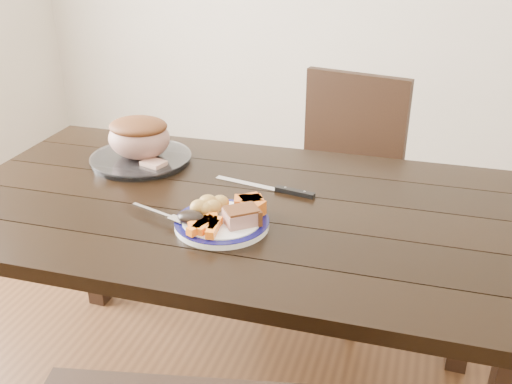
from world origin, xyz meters
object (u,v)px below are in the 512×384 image
(dinner_plate, at_px, (222,223))
(roast_joint, at_px, (139,138))
(serving_platter, at_px, (141,160))
(dining_table, at_px, (232,230))
(chair_far, at_px, (341,180))
(fork, at_px, (162,214))
(pork_slice, at_px, (241,217))
(carving_knife, at_px, (282,190))

(dinner_plate, distance_m, roast_joint, 0.52)
(serving_platter, xyz_separation_m, roast_joint, (0.00, 0.00, 0.07))
(dinner_plate, relative_size, roast_joint, 1.22)
(dining_table, xyz_separation_m, serving_platter, (-0.38, 0.18, 0.10))
(chair_far, height_order, fork, chair_far)
(dinner_plate, distance_m, fork, 0.16)
(serving_platter, xyz_separation_m, pork_slice, (0.46, -0.32, 0.03))
(fork, height_order, roast_joint, roast_joint)
(fork, bearing_deg, roast_joint, 142.44)
(roast_joint, bearing_deg, fork, -54.44)
(chair_far, height_order, pork_slice, chair_far)
(dinner_plate, distance_m, serving_platter, 0.52)
(dinner_plate, xyz_separation_m, fork, (-0.16, -0.02, 0.01))
(chair_far, distance_m, carving_knife, 0.68)
(pork_slice, bearing_deg, serving_platter, 144.74)
(serving_platter, height_order, pork_slice, pork_slice)
(dining_table, distance_m, pork_slice, 0.21)
(chair_far, relative_size, carving_knife, 2.91)
(carving_knife, bearing_deg, fork, -124.20)
(pork_slice, relative_size, roast_joint, 0.41)
(serving_platter, bearing_deg, chair_far, 44.18)
(roast_joint, relative_size, carving_knife, 0.63)
(fork, relative_size, roast_joint, 0.87)
(dining_table, bearing_deg, chair_far, 75.13)
(chair_far, bearing_deg, roast_joint, 55.01)
(serving_platter, bearing_deg, roast_joint, 0.00)
(chair_far, distance_m, fork, 0.99)
(chair_far, xyz_separation_m, fork, (-0.33, -0.90, 0.25))
(pork_slice, height_order, fork, pork_slice)
(dinner_plate, relative_size, carving_knife, 0.77)
(roast_joint, bearing_deg, serving_platter, 0.00)
(dinner_plate, distance_m, pork_slice, 0.06)
(chair_far, xyz_separation_m, roast_joint, (-0.57, -0.56, 0.31))
(dinner_plate, height_order, pork_slice, pork_slice)
(dinner_plate, xyz_separation_m, serving_platter, (-0.41, 0.32, 0.00))
(dinner_plate, bearing_deg, chair_far, 79.11)
(dining_table, distance_m, roast_joint, 0.45)
(dining_table, bearing_deg, dinner_plate, -79.33)
(chair_far, bearing_deg, dinner_plate, 89.95)
(fork, xyz_separation_m, carving_knife, (0.25, 0.27, -0.01))
(dining_table, xyz_separation_m, chair_far, (0.20, 0.74, -0.13))
(chair_far, distance_m, serving_platter, 0.83)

